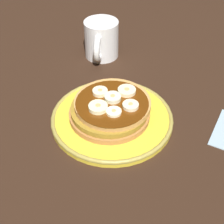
{
  "coord_description": "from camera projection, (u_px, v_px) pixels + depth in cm",
  "views": [
    {
      "loc": [
        46.82,
        6.81,
        44.16
      ],
      "look_at": [
        0.0,
        0.0,
        2.3
      ],
      "focal_mm": 52.36,
      "sensor_mm": 36.0,
      "label": 1
    }
  ],
  "objects": [
    {
      "name": "pancake_stack",
      "position": [
        110.0,
        109.0,
        0.63
      ],
      "size": [
        15.73,
        15.72,
        3.55
      ],
      "color": "#AC703A",
      "rests_on": "plate"
    },
    {
      "name": "banana_slice_2",
      "position": [
        131.0,
        106.0,
        0.6
      ],
      "size": [
        3.03,
        3.03,
        0.94
      ],
      "color": "#FAE7BA",
      "rests_on": "pancake_stack"
    },
    {
      "name": "banana_slice_1",
      "position": [
        98.0,
        107.0,
        0.6
      ],
      "size": [
        3.57,
        3.57,
        1.07
      ],
      "color": "#F7F2B8",
      "rests_on": "pancake_stack"
    },
    {
      "name": "plate",
      "position": [
        112.0,
        118.0,
        0.64
      ],
      "size": [
        23.94,
        23.94,
        1.45
      ],
      "color": "yellow",
      "rests_on": "ground_plane"
    },
    {
      "name": "banana_slice_3",
      "position": [
        100.0,
        92.0,
        0.63
      ],
      "size": [
        2.98,
        2.98,
        0.97
      ],
      "color": "#FDEFB9",
      "rests_on": "pancake_stack"
    },
    {
      "name": "banana_slice_4",
      "position": [
        127.0,
        91.0,
        0.64
      ],
      "size": [
        3.56,
        3.56,
        0.99
      ],
      "color": "#FCECB5",
      "rests_on": "pancake_stack"
    },
    {
      "name": "banana_slice_5",
      "position": [
        114.0,
        112.0,
        0.59
      ],
      "size": [
        2.84,
        2.84,
        0.74
      ],
      "color": "#FEF1C3",
      "rests_on": "pancake_stack"
    },
    {
      "name": "coffee_mug",
      "position": [
        101.0,
        39.0,
        0.8
      ],
      "size": [
        11.87,
        8.36,
        9.09
      ],
      "color": "white",
      "rests_on": "ground_plane"
    },
    {
      "name": "ground_plane",
      "position": [
        112.0,
        126.0,
        0.66
      ],
      "size": [
        140.0,
        140.0,
        3.0
      ],
      "primitive_type": "cube",
      "color": "black"
    },
    {
      "name": "banana_slice_0",
      "position": [
        113.0,
        98.0,
        0.62
      ],
      "size": [
        3.22,
        3.22,
        1.06
      ],
      "color": "#EFEBC1",
      "rests_on": "pancake_stack"
    }
  ]
}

